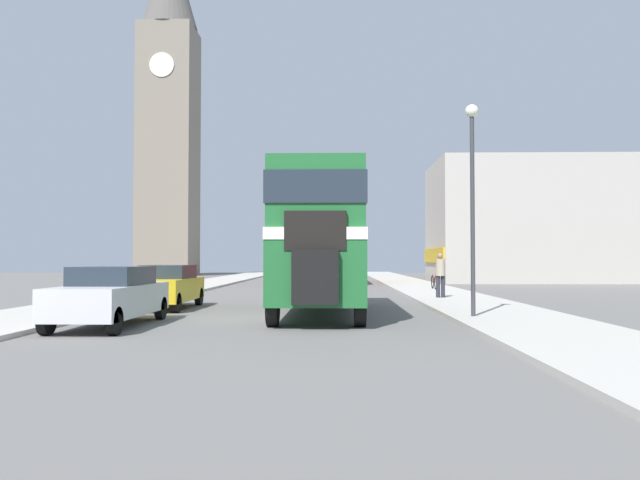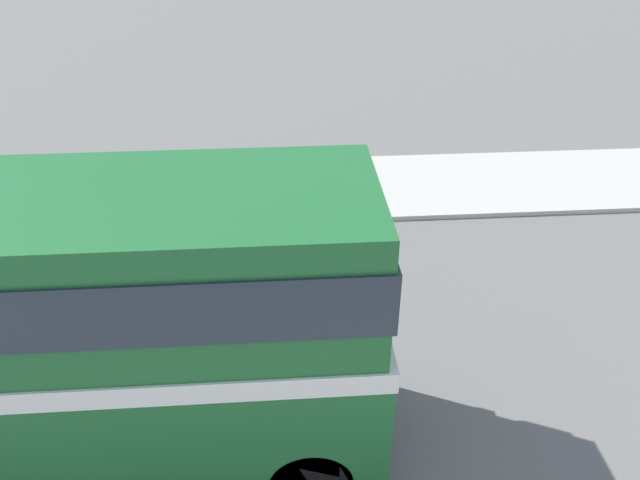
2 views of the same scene
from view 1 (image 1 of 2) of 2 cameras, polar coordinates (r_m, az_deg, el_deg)
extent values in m
plane|color=slate|center=(17.69, -4.64, -7.23)|extent=(120.00, 120.00, 0.00)
cube|color=#B7B2A8|center=(18.25, 17.10, -6.79)|extent=(3.50, 120.00, 0.12)
cube|color=#B7B2A8|center=(19.57, -24.82, -6.36)|extent=(3.50, 120.00, 0.12)
cube|color=#1E602D|center=(19.31, 0.00, -2.79)|extent=(2.46, 9.20, 1.63)
cube|color=white|center=(19.31, 0.00, 0.06)|extent=(2.48, 9.25, 0.30)
cube|color=#1E602D|center=(19.37, 0.00, 3.12)|extent=(2.41, 9.02, 1.77)
cube|color=#232D38|center=(19.38, 0.00, 3.39)|extent=(2.48, 9.11, 0.80)
cube|color=black|center=(14.61, -0.45, -3.43)|extent=(1.11, 0.20, 1.30)
cube|color=black|center=(14.75, -0.44, 0.86)|extent=(1.48, 0.12, 0.95)
cylinder|color=black|center=(15.70, -4.34, -5.88)|extent=(0.28, 1.11, 1.11)
cylinder|color=black|center=(15.64, 3.68, -5.90)|extent=(0.28, 1.11, 1.11)
cylinder|color=black|center=(22.98, -2.51, -4.58)|extent=(0.28, 1.11, 1.11)
cylinder|color=black|center=(22.94, 2.95, -4.58)|extent=(0.28, 1.11, 1.11)
cube|color=#B2140F|center=(42.85, 1.10, -2.19)|extent=(2.42, 9.18, 1.67)
cube|color=white|center=(42.86, 1.10, -0.87)|extent=(2.45, 9.23, 0.30)
cube|color=#B2140F|center=(42.89, 1.10, 0.56)|extent=(2.38, 9.00, 1.83)
cube|color=#232D38|center=(42.89, 1.10, 0.68)|extent=(2.45, 9.09, 0.82)
cube|color=black|center=(38.16, 1.06, -2.37)|extent=(1.09, 0.20, 1.34)
cube|color=black|center=(38.30, 1.06, -0.67)|extent=(1.45, 0.12, 0.97)
cylinder|color=black|center=(39.19, -0.50, -3.41)|extent=(0.28, 1.11, 1.11)
cylinder|color=black|center=(39.17, 2.64, -3.41)|extent=(0.28, 1.11, 1.11)
cylinder|color=black|center=(46.47, -0.20, -3.15)|extent=(0.28, 1.11, 1.11)
cylinder|color=black|center=(46.46, 2.45, -3.15)|extent=(0.28, 1.11, 1.11)
cube|color=silver|center=(16.53, -18.62, -5.22)|extent=(1.72, 4.56, 0.75)
cube|color=#232D38|center=(16.68, -18.39, -3.10)|extent=(1.51, 2.37, 0.46)
cylinder|color=black|center=(15.16, -23.73, -6.78)|extent=(0.20, 0.64, 0.64)
cylinder|color=black|center=(14.59, -18.30, -7.05)|extent=(0.20, 0.64, 0.64)
cylinder|color=black|center=(18.53, -18.90, -5.89)|extent=(0.20, 0.64, 0.64)
cylinder|color=black|center=(18.06, -14.36, -6.04)|extent=(0.20, 0.64, 0.64)
cube|color=gold|center=(21.90, -13.79, -4.40)|extent=(1.65, 4.18, 0.74)
cube|color=#232D38|center=(22.04, -13.67, -2.83)|extent=(1.46, 2.17, 0.45)
cylinder|color=black|center=(20.56, -16.97, -5.49)|extent=(0.20, 0.64, 0.64)
cylinder|color=black|center=(20.15, -13.02, -5.60)|extent=(0.20, 0.64, 0.64)
cylinder|color=black|center=(23.69, -14.46, -5.01)|extent=(0.20, 0.64, 0.64)
cylinder|color=black|center=(23.34, -11.01, -5.08)|extent=(0.20, 0.64, 0.64)
cylinder|color=#282833|center=(25.98, 10.73, -4.21)|extent=(0.17, 0.17, 0.88)
cylinder|color=#282833|center=(26.01, 11.18, -4.21)|extent=(0.17, 0.17, 0.88)
cylinder|color=tan|center=(25.97, 10.95, -2.47)|extent=(0.37, 0.37, 0.70)
sphere|color=#9E7051|center=(25.97, 10.94, -1.44)|extent=(0.24, 0.24, 0.24)
torus|color=black|center=(32.78, 10.53, -3.85)|extent=(0.05, 0.71, 0.71)
torus|color=black|center=(33.82, 10.24, -3.78)|extent=(0.05, 0.71, 0.71)
cylinder|color=maroon|center=(33.30, 10.38, -3.56)|extent=(0.04, 1.06, 0.34)
cylinder|color=maroon|center=(33.67, 10.28, -3.43)|extent=(0.04, 0.04, 0.43)
cylinder|color=#38383D|center=(17.72, 13.78, 2.12)|extent=(0.12, 0.12, 5.50)
sphere|color=#EFEACC|center=(18.15, 13.71, 11.39)|extent=(0.36, 0.36, 0.36)
cube|color=gray|center=(67.43, -13.68, 7.87)|extent=(5.52, 5.52, 25.82)
cylinder|color=silver|center=(66.70, -14.28, 15.28)|extent=(2.48, 0.10, 2.48)
cube|color=#B2ADA3|center=(50.43, 22.25, 1.53)|extent=(20.94, 9.41, 8.93)
cube|color=gold|center=(47.63, 10.35, -1.40)|extent=(0.12, 8.94, 1.07)
camera|label=2|loc=(24.10, 15.86, 12.21)|focal=35.00mm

